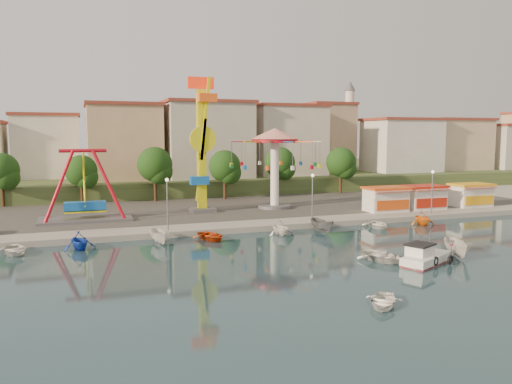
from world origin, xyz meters
name	(u,v)px	position (x,y,z in m)	size (l,w,h in m)	color
ground	(293,260)	(0.00, 0.00, 0.00)	(200.00, 200.00, 0.00)	#162F3D
quay_deck	(167,185)	(0.00, 62.00, 0.30)	(200.00, 100.00, 0.60)	#9E998E
asphalt_pad	(206,204)	(0.00, 30.00, 0.60)	(90.00, 28.00, 0.01)	#4C4944
hill_terrace	(163,177)	(0.00, 67.00, 1.50)	(200.00, 60.00, 3.00)	#384C26
pirate_ship_ride	(84,187)	(-15.74, 22.05, 4.39)	(10.00, 5.00, 8.00)	#59595E
kamikaze_tower	(202,147)	(-1.87, 23.55, 8.61)	(3.26, 3.10, 16.50)	#59595E
wave_swinger	(275,150)	(7.79, 23.84, 8.20)	(11.60, 11.60, 10.40)	#59595E
booth_left	(386,199)	(19.86, 16.49, 2.16)	(5.40, 3.78, 3.08)	white
booth_mid	(424,197)	(25.59, 16.49, 2.16)	(5.40, 3.78, 3.08)	white
booth_right	(471,195)	(33.14, 16.49, 2.16)	(5.40, 3.78, 3.08)	white
lamp_post_1	(167,206)	(-8.00, 13.00, 3.10)	(0.14, 0.14, 5.00)	#59595E
lamp_post_2	(312,199)	(8.00, 13.00, 3.10)	(0.14, 0.14, 5.00)	#59595E
lamp_post_3	(432,193)	(24.00, 13.00, 3.10)	(0.14, 0.14, 5.00)	#59595E
tree_0	(1,170)	(-26.00, 36.98, 5.47)	(4.60, 4.60, 7.19)	#382314
tree_1	(81,171)	(-16.00, 36.24, 5.20)	(4.35, 4.35, 6.80)	#382314
tree_2	(155,164)	(-6.00, 35.81, 5.92)	(5.02, 5.02, 7.85)	#382314
tree_3	(225,166)	(4.00, 34.36, 5.55)	(4.68, 4.68, 7.32)	#382314
tree_4	(280,163)	(14.00, 37.35, 5.75)	(4.86, 4.86, 7.60)	#382314
tree_5	(341,162)	(24.00, 35.54, 5.71)	(4.83, 4.83, 7.54)	#382314
building_1	(46,152)	(-21.33, 51.38, 7.32)	(12.33, 9.01, 8.63)	silver
building_2	(128,144)	(-8.19, 51.96, 8.62)	(11.95, 9.28, 11.23)	tan
building_3	(211,149)	(5.60, 48.80, 7.60)	(12.59, 10.50, 9.20)	beige
building_4	(275,148)	(19.07, 52.20, 7.62)	(10.75, 9.23, 9.24)	beige
building_5	(342,143)	(32.37, 50.33, 8.61)	(12.77, 10.96, 11.21)	tan
building_6	(398,140)	(44.15, 48.77, 9.18)	(8.23, 8.98, 12.36)	silver
building_7	(430,148)	(56.03, 53.70, 7.38)	(11.59, 10.93, 8.76)	beige
building_8	(504,139)	(69.93, 47.19, 9.29)	(12.84, 9.28, 12.58)	beige
minaret	(349,123)	(36.00, 54.00, 12.55)	(2.80, 2.80, 18.00)	silver
cabin_motorboat	(425,258)	(9.36, -4.62, 0.48)	(5.44, 3.96, 1.80)	white
rowboat_a	(382,256)	(6.67, -2.70, 0.43)	(2.95, 4.13, 0.86)	white
rowboat_b	(383,301)	(0.61, -11.91, 0.33)	(2.26, 3.16, 0.65)	white
skiff	(458,248)	(13.29, -3.71, 0.79)	(1.53, 4.07, 1.57)	silver
moored_boat_0	(14,250)	(-21.66, 9.80, 0.39)	(2.71, 3.79, 0.78)	silver
moored_boat_1	(79,240)	(-16.41, 9.80, 0.83)	(2.73, 3.16, 1.67)	#1437B4
moored_boat_2	(160,236)	(-9.28, 9.80, 0.68)	(1.32, 3.52, 1.36)	silver
moored_boat_3	(211,236)	(-4.35, 9.80, 0.40)	(2.75, 3.85, 0.80)	#CA4010
moored_boat_4	(281,227)	(2.91, 9.80, 0.81)	(2.67, 3.09, 1.63)	silver
moored_boat_5	(322,225)	(7.62, 9.80, 0.72)	(1.40, 3.71, 1.43)	#595A5E
moored_boat_6	(378,224)	(14.42, 9.80, 0.40)	(2.73, 3.83, 0.79)	white
moored_boat_7	(422,218)	(20.17, 9.80, 0.83)	(2.72, 3.15, 1.66)	orange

